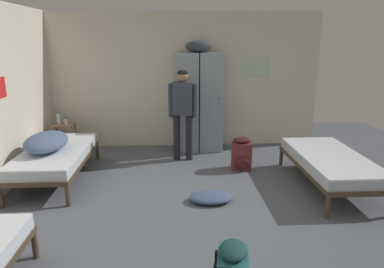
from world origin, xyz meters
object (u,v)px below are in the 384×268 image
Objects in this scene: shelf_unit at (64,136)px; backpack_maroon at (241,154)px; bedding_heap at (46,142)px; bed_left_rear at (56,156)px; water_bottle at (59,118)px; clothes_pile_denim at (211,197)px; bed_right at (330,162)px; lotion_bottle at (66,121)px; locker_bank at (198,100)px; person_traveler at (183,107)px.

backpack_maroon is (3.15, -1.01, -0.09)m from shelf_unit.
bedding_heap is (0.16, -1.35, 0.28)m from shelf_unit.
bed_left_rear is 8.20× the size of water_bottle.
clothes_pile_denim is at bearing -118.27° from backpack_maroon.
bedding_heap is 1.53× the size of clothes_pile_denim.
bed_left_rear is 2.15× the size of bedding_heap.
shelf_unit is 0.30× the size of bed_right.
shelf_unit is 0.30× the size of bed_left_rear.
water_bottle is (-4.37, 1.80, 0.29)m from bed_right.
lotion_bottle is at bearing 98.18° from bed_left_rear.
shelf_unit is at bearing 96.74° from bedding_heap.
locker_bank reaches higher than bedding_heap.
clothes_pile_denim is at bearing -89.95° from locker_bank.
lotion_bottle reaches higher than bed_right.
backpack_maroon is at bearing 6.50° from bedding_heap.
bedding_heap is at bearing 174.05° from bed_right.
shelf_unit is at bearing -176.88° from locker_bank.
bed_right is 13.17× the size of lotion_bottle.
person_traveler reaches higher than clothes_pile_denim.
bedding_heap is 1.61× the size of backpack_maroon.
backpack_maroon is at bearing -61.20° from locker_bank.
bed_left_rear is at bearing 158.59° from clothes_pile_denim.
bed_right is at bearing -22.42° from water_bottle.
bedding_heap is 3.82× the size of water_bottle.
water_bottle is (-2.60, -0.12, -0.29)m from locker_bank.
bedding_heap is (-0.09, -0.06, 0.24)m from bed_left_rear.
locker_bank is 2.49m from clothes_pile_denim.
bedding_heap is 1.39m from water_bottle.
water_bottle is 0.42× the size of backpack_maroon.
water_bottle is (-2.29, 0.48, -0.28)m from person_traveler.
bed_right is 4.57m from lotion_bottle.
bed_left_rear is (0.25, -1.29, 0.04)m from shelf_unit.
bed_right and bed_left_rear have the same top height.
person_traveler is at bearing 23.46° from bedding_heap.
backpack_maroon is 1.34m from clothes_pile_denim.
locker_bank reaches higher than shelf_unit.
bed_right is (4.29, -1.78, 0.04)m from shelf_unit.
bed_right is 2.53m from person_traveler.
shelf_unit is 3.95× the size of lotion_bottle.
shelf_unit reaches higher than backpack_maroon.
shelf_unit is 1.39m from bedding_heap.
person_traveler is 2.20m from lotion_bottle.
locker_bank is 2.81m from bedding_heap.
shelf_unit is at bearing 139.13° from clothes_pile_denim.
water_bottle is (-0.08, 0.02, 0.33)m from shelf_unit.
bedding_heap is 2.26m from person_traveler.
locker_bank is 2.34× the size of bedding_heap.
bed_left_rear is (-4.04, 0.49, 0.00)m from bed_right.
lotion_bottle is at bearing -175.86° from locker_bank.
water_bottle is 3.46m from clothes_pile_denim.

